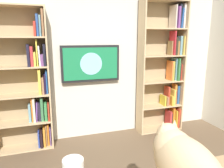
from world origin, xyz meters
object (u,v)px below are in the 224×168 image
Objects in this scene: bookshelf_right at (27,83)px; wall_mounted_tv at (91,64)px; bookshelf_left at (166,69)px; cat at (182,161)px.

bookshelf_right is 0.98m from wall_mounted_tv.
bookshelf_right is (2.25, -0.00, -0.10)m from bookshelf_left.
bookshelf_left is 2.25m from bookshelf_right.
cat is at bearing 90.41° from wall_mounted_tv.
wall_mounted_tv is 1.35× the size of cat.
bookshelf_right is at bearing -0.03° from bookshelf_left.
bookshelf_right is 2.46m from cat.
bookshelf_left is at bearing 176.28° from wall_mounted_tv.
wall_mounted_tv is (1.30, -0.08, 0.14)m from bookshelf_left.
bookshelf_left reaches higher than cat.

